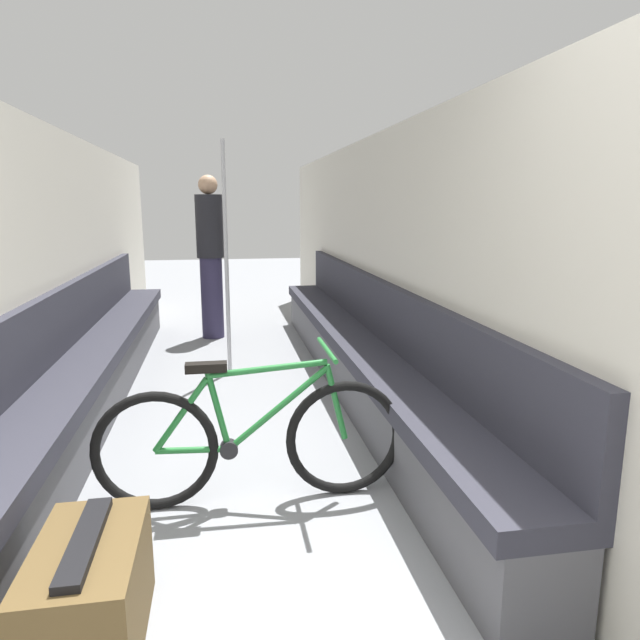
# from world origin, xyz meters

# --- Properties ---
(wall_left) EXTENTS (0.10, 9.63, 2.05)m
(wall_left) POSITION_xyz_m (-1.25, 3.21, 1.03)
(wall_left) COLOR beige
(wall_left) RESTS_ON ground
(wall_right) EXTENTS (0.10, 9.63, 2.05)m
(wall_right) POSITION_xyz_m (1.25, 3.21, 1.03)
(wall_right) COLOR beige
(wall_right) RESTS_ON ground
(bench_seat_row_left) EXTENTS (0.42, 5.60, 0.92)m
(bench_seat_row_left) POSITION_xyz_m (-1.02, 3.29, 0.31)
(bench_seat_row_left) COLOR #4C4C51
(bench_seat_row_left) RESTS_ON ground
(bench_seat_row_right) EXTENTS (0.42, 5.60, 0.92)m
(bench_seat_row_right) POSITION_xyz_m (1.02, 3.29, 0.31)
(bench_seat_row_right) COLOR #4C4C51
(bench_seat_row_right) RESTS_ON ground
(bicycle) EXTENTS (1.57, 0.46, 0.80)m
(bicycle) POSITION_xyz_m (0.08, 1.70, 0.33)
(bicycle) COLOR black
(bicycle) RESTS_ON ground
(grab_pole_near) EXTENTS (0.08, 0.08, 2.03)m
(grab_pole_near) POSITION_xyz_m (0.00, 4.01, 0.99)
(grab_pole_near) COLOR gray
(grab_pole_near) RESTS_ON ground
(passenger_standing) EXTENTS (0.30, 0.30, 1.81)m
(passenger_standing) POSITION_xyz_m (-0.16, 5.47, 0.94)
(passenger_standing) COLOR #332D4C
(passenger_standing) RESTS_ON ground
(luggage_bag) EXTENTS (0.34, 0.60, 0.41)m
(luggage_bag) POSITION_xyz_m (-0.52, 0.81, 0.19)
(luggage_bag) COLOR brown
(luggage_bag) RESTS_ON ground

